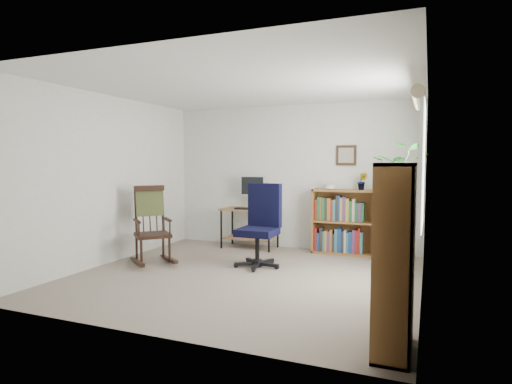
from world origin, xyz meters
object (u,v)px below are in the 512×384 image
at_px(office_chair, 257,225).
at_px(rocking_chair, 152,224).
at_px(desk, 250,228).
at_px(low_bookshelf, 343,222).
at_px(tall_bookshelf, 395,258).

relative_size(office_chair, rocking_chair, 1.04).
height_order(office_chair, rocking_chair, office_chair).
xyz_separation_m(desk, rocking_chair, (-0.86, -1.54, 0.23)).
relative_size(desk, low_bookshelf, 0.91).
xyz_separation_m(office_chair, tall_bookshelf, (1.95, -2.07, 0.14)).
bearing_deg(low_bookshelf, desk, -175.59).
distance_m(desk, rocking_chair, 1.78).
height_order(desk, office_chair, office_chair).
distance_m(low_bookshelf, tall_bookshelf, 3.52).
height_order(desk, rocking_chair, rocking_chair).
relative_size(rocking_chair, tall_bookshelf, 0.78).
xyz_separation_m(rocking_chair, tall_bookshelf, (3.42, -1.71, 0.16)).
relative_size(desk, office_chair, 0.79).
bearing_deg(tall_bookshelf, rocking_chair, 153.49).
bearing_deg(rocking_chair, tall_bookshelf, -73.01).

